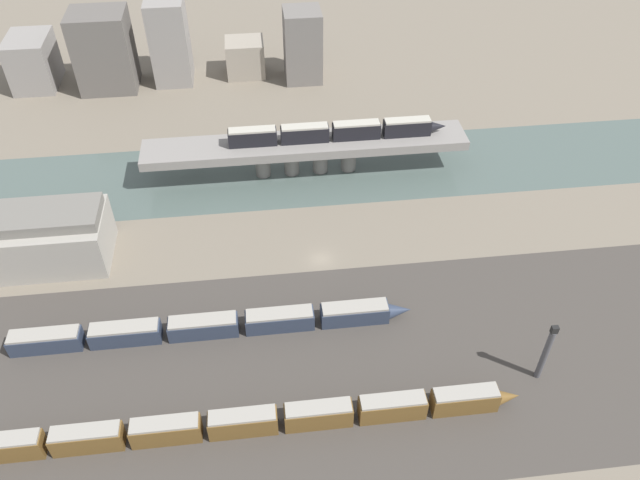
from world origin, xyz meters
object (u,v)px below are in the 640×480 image
at_px(warehouse_building, 50,237).
at_px(signal_tower, 546,353).
at_px(train_yard_mid, 213,326).
at_px(train_on_bridge, 336,132).
at_px(train_yard_near, 250,422).

relative_size(warehouse_building, signal_tower, 1.76).
bearing_deg(train_yard_mid, train_on_bridge, 58.99).
bearing_deg(train_yard_mid, signal_tower, -16.19).
bearing_deg(warehouse_building, signal_tower, -24.43).
xyz_separation_m(train_on_bridge, warehouse_building, (-54.48, -21.66, -4.32)).
xyz_separation_m(train_yard_mid, warehouse_building, (-28.77, 21.11, 3.54)).
bearing_deg(train_on_bridge, train_yard_mid, -121.01).
distance_m(train_on_bridge, warehouse_building, 58.79).
bearing_deg(train_on_bridge, train_yard_near, -108.36).
bearing_deg(warehouse_building, train_yard_near, -49.14).
relative_size(train_yard_mid, warehouse_building, 3.19).
xyz_separation_m(train_yard_near, warehouse_building, (-34.18, 39.51, 3.27)).
bearing_deg(train_yard_near, train_on_bridge, 71.64).
bearing_deg(signal_tower, train_on_bridge, 112.30).
distance_m(warehouse_building, signal_tower, 85.53).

